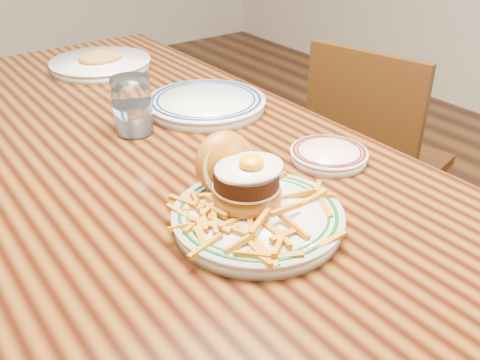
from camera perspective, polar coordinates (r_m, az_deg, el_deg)
table at (r=1.19m, az=-11.00°, el=0.07°), size 0.85×1.60×0.75m
chair_right at (r=1.81m, az=13.88°, el=2.40°), size 0.46×0.46×0.81m
main_plate at (r=0.86m, az=1.31°, el=-2.42°), size 0.28×0.29×0.13m
side_plate at (r=1.07m, az=9.45°, el=2.74°), size 0.15×0.15×0.02m
rear_plate at (r=1.29m, az=-3.63°, el=8.21°), size 0.28×0.28×0.03m
water_glass at (r=1.18m, az=-11.38°, el=7.42°), size 0.08×0.08×0.12m
far_plate at (r=1.64m, az=-14.64°, el=11.98°), size 0.29×0.29×0.05m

